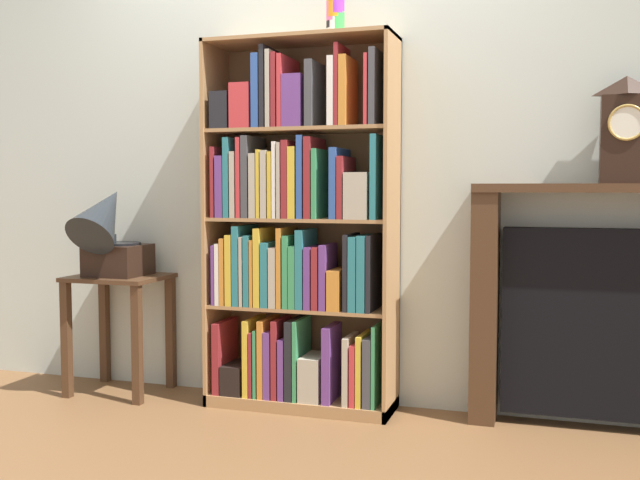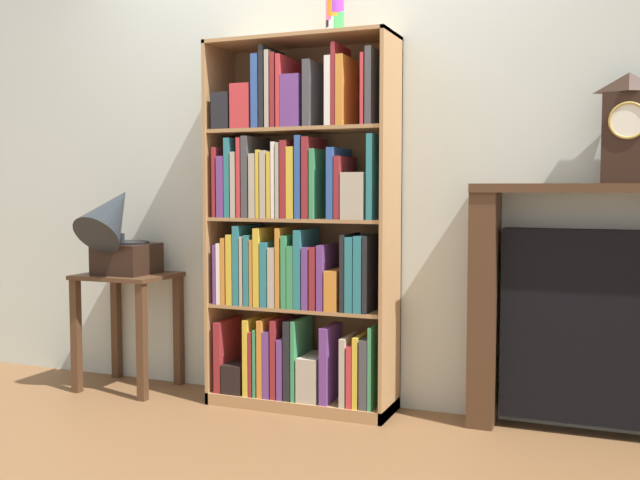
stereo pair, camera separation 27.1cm
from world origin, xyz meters
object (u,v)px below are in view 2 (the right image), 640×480
(cup_stack, at_px, (335,15))
(gramophone, at_px, (117,230))
(fireplace_mantel, at_px, (602,314))
(mantel_clock, at_px, (628,128))
(bookshelf, at_px, (297,240))
(side_table_left, at_px, (128,306))

(cup_stack, bearing_deg, gramophone, -174.49)
(fireplace_mantel, height_order, mantel_clock, mantel_clock)
(cup_stack, height_order, mantel_clock, cup_stack)
(bookshelf, bearing_deg, mantel_clock, 2.38)
(bookshelf, relative_size, gramophone, 3.36)
(fireplace_mantel, bearing_deg, mantel_clock, -14.11)
(gramophone, relative_size, fireplace_mantel, 0.48)
(mantel_clock, bearing_deg, fireplace_mantel, 165.89)
(cup_stack, relative_size, fireplace_mantel, 0.17)
(cup_stack, xyz_separation_m, fireplace_mantel, (1.23, 0.08, -1.38))
(bookshelf, height_order, gramophone, bookshelf)
(bookshelf, xyz_separation_m, fireplace_mantel, (1.43, 0.08, -0.29))
(cup_stack, bearing_deg, bookshelf, -179.23)
(cup_stack, distance_m, gramophone, 1.60)
(gramophone, relative_size, mantel_clock, 1.16)
(cup_stack, height_order, gramophone, cup_stack)
(bookshelf, bearing_deg, side_table_left, -178.05)
(cup_stack, bearing_deg, fireplace_mantel, 3.74)
(side_table_left, relative_size, mantel_clock, 1.35)
(mantel_clock, bearing_deg, cup_stack, -177.38)
(side_table_left, distance_m, gramophone, 0.43)
(bookshelf, relative_size, cup_stack, 9.53)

